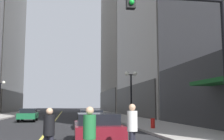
% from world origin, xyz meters
% --- Properties ---
extents(ground_plane, '(200.00, 200.00, 0.00)m').
position_xyz_m(ground_plane, '(0.00, 35.00, 0.00)').
color(ground_plane, '#262628').
extents(sidewalk_right, '(4.50, 78.00, 0.15)m').
position_xyz_m(sidewalk_right, '(8.25, 35.00, 0.07)').
color(sidewalk_right, '#ADA8A0').
rests_on(sidewalk_right, ground).
extents(lane_centre_stripe, '(0.16, 70.00, 0.01)m').
position_xyz_m(lane_centre_stripe, '(0.00, 35.00, 0.00)').
color(lane_centre_stripe, '#E5D64C').
rests_on(lane_centre_stripe, ground).
extents(car_maroon, '(2.03, 4.65, 1.32)m').
position_xyz_m(car_maroon, '(2.57, 7.24, 0.72)').
color(car_maroon, maroon).
rests_on(car_maroon, ground).
extents(car_grey, '(1.97, 4.76, 1.32)m').
position_xyz_m(car_grey, '(2.99, 15.52, 0.72)').
color(car_grey, slate).
rests_on(car_grey, ground).
extents(car_green, '(1.83, 4.29, 1.32)m').
position_xyz_m(car_green, '(-2.66, 24.57, 0.72)').
color(car_green, '#196038').
rests_on(car_green, ground).
extents(pedestrian_in_black_coat, '(0.44, 0.44, 1.61)m').
position_xyz_m(pedestrian_in_black_coat, '(0.72, 3.37, 0.93)').
color(pedestrian_in_black_coat, black).
rests_on(pedestrian_in_black_coat, ground).
extents(pedestrian_in_white_shirt, '(0.47, 0.47, 1.73)m').
position_xyz_m(pedestrian_in_white_shirt, '(3.37, 3.68, 1.01)').
color(pedestrian_in_white_shirt, black).
rests_on(pedestrian_in_white_shirt, ground).
extents(pedestrian_in_green_parka, '(0.44, 0.44, 1.65)m').
position_xyz_m(pedestrian_in_green_parka, '(1.84, 2.11, 0.96)').
color(pedestrian_in_green_parka, black).
rests_on(pedestrian_in_green_parka, ground).
extents(traffic_light_near_right, '(3.43, 0.35, 5.65)m').
position_xyz_m(traffic_light_near_right, '(5.35, 3.03, 3.74)').
color(traffic_light_near_right, black).
rests_on(traffic_light_near_right, ground).
extents(street_lamp_left_far, '(1.06, 0.36, 4.43)m').
position_xyz_m(street_lamp_left_far, '(-6.40, 28.48, 3.26)').
color(street_lamp_left_far, black).
rests_on(street_lamp_left_far, ground).
extents(street_lamp_right_mid, '(1.06, 0.36, 4.43)m').
position_xyz_m(street_lamp_right_mid, '(6.40, 17.00, 3.26)').
color(street_lamp_right_mid, black).
rests_on(street_lamp_right_mid, ground).
extents(fire_hydrant_right, '(0.28, 0.28, 0.80)m').
position_xyz_m(fire_hydrant_right, '(6.90, 12.83, 0.40)').
color(fire_hydrant_right, red).
rests_on(fire_hydrant_right, ground).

